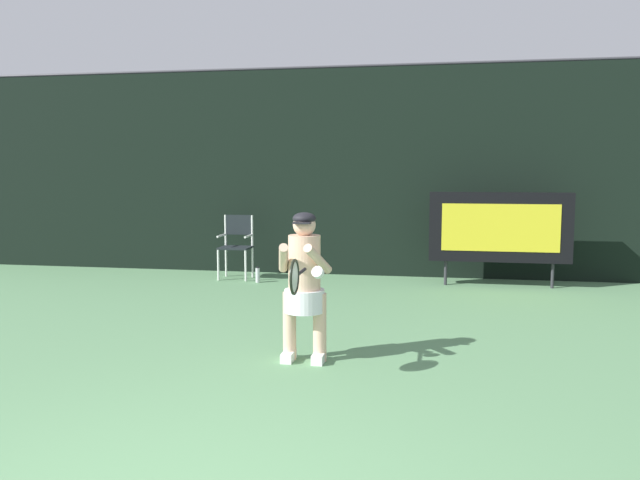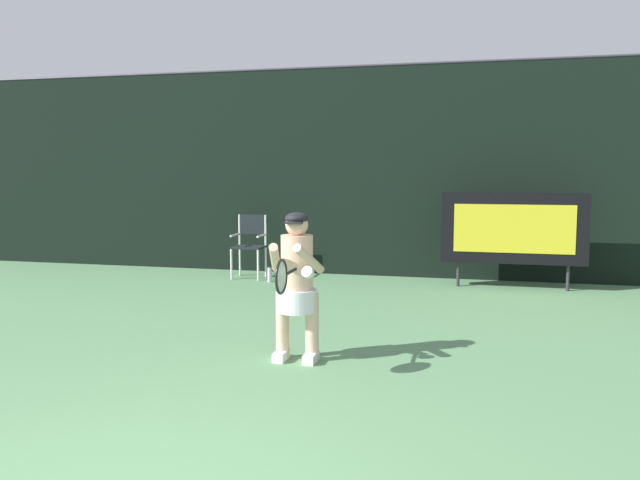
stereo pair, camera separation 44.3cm
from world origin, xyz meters
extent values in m
cube|color=black|center=(0.00, 8.50, 1.80)|extent=(18.00, 0.12, 3.60)
cylinder|color=#38383D|center=(0.00, 8.50, 3.63)|extent=(18.00, 0.05, 0.05)
cube|color=black|center=(2.40, 7.74, 0.95)|extent=(2.20, 0.20, 1.10)
cube|color=gold|center=(2.40, 7.63, 0.95)|extent=(1.80, 0.01, 0.75)
cylinder|color=#2D2D33|center=(1.57, 7.74, 0.20)|extent=(0.05, 0.05, 0.40)
cylinder|color=#2D2D33|center=(3.22, 7.74, 0.20)|extent=(0.05, 0.05, 0.40)
cylinder|color=white|center=(-2.19, 7.48, 0.26)|extent=(0.04, 0.04, 0.52)
cylinder|color=white|center=(-1.71, 7.48, 0.26)|extent=(0.04, 0.04, 0.52)
cylinder|color=white|center=(-2.19, 7.88, 0.26)|extent=(0.04, 0.04, 0.52)
cylinder|color=white|center=(-1.71, 7.88, 0.26)|extent=(0.04, 0.04, 0.52)
cube|color=black|center=(-1.95, 7.68, 0.54)|extent=(0.52, 0.44, 0.03)
cylinder|color=white|center=(-2.19, 7.88, 0.80)|extent=(0.04, 0.04, 0.56)
cylinder|color=white|center=(-1.71, 7.88, 0.80)|extent=(0.04, 0.04, 0.56)
cube|color=black|center=(-1.95, 7.88, 0.91)|extent=(0.48, 0.02, 0.34)
cylinder|color=white|center=(-2.19, 7.68, 0.74)|extent=(0.04, 0.44, 0.04)
cylinder|color=white|center=(-1.71, 7.68, 0.74)|extent=(0.04, 0.44, 0.04)
cylinder|color=silver|center=(-1.48, 7.40, 0.12)|extent=(0.07, 0.07, 0.24)
cylinder|color=black|center=(-1.48, 7.40, 0.25)|extent=(0.03, 0.03, 0.03)
cube|color=white|center=(0.02, 3.25, 0.04)|extent=(0.11, 0.26, 0.09)
cube|color=white|center=(0.32, 3.25, 0.04)|extent=(0.11, 0.26, 0.09)
cylinder|color=#DBB293|center=(0.02, 3.30, 0.33)|extent=(0.13, 0.13, 0.67)
cylinder|color=#DBB293|center=(0.32, 3.30, 0.33)|extent=(0.13, 0.13, 0.67)
cylinder|color=silver|center=(0.17, 3.30, 0.59)|extent=(0.39, 0.39, 0.22)
cylinder|color=#DBB293|center=(0.17, 3.30, 0.95)|extent=(0.31, 0.31, 0.56)
sphere|color=#DBB293|center=(0.17, 3.30, 1.33)|extent=(0.22, 0.22, 0.22)
ellipsoid|color=black|center=(0.17, 3.30, 1.39)|extent=(0.22, 0.22, 0.12)
cube|color=black|center=(0.17, 3.20, 1.35)|extent=(0.17, 0.12, 0.02)
cylinder|color=#DBB293|center=(0.00, 3.13, 1.02)|extent=(0.20, 0.50, 0.33)
cylinder|color=#DBB293|center=(0.33, 3.13, 1.02)|extent=(0.20, 0.50, 0.33)
cylinder|color=white|center=(0.35, 3.01, 0.92)|extent=(0.13, 0.12, 0.12)
cylinder|color=black|center=(0.22, 2.93, 0.94)|extent=(0.03, 0.28, 0.03)
torus|color=black|center=(0.22, 2.62, 0.94)|extent=(0.02, 0.31, 0.31)
ellipsoid|color=silver|center=(0.22, 2.62, 0.94)|extent=(0.01, 0.26, 0.26)
camera|label=1|loc=(1.40, -2.63, 1.84)|focal=35.72mm
camera|label=2|loc=(1.84, -2.53, 1.84)|focal=35.72mm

